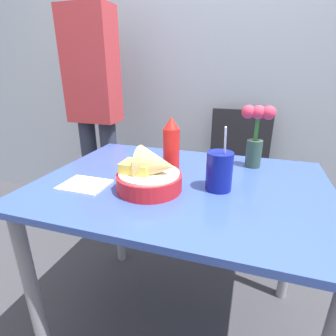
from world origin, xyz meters
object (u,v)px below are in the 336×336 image
(chair_far_window, at_px, (237,166))
(person_standing, at_px, (94,97))
(flower_vase, at_px, (256,133))
(ketchup_bottle, at_px, (171,145))
(food_basket, at_px, (151,175))
(drink_cup, at_px, (219,172))

(chair_far_window, distance_m, person_standing, 1.06)
(chair_far_window, xyz_separation_m, flower_vase, (0.09, -0.61, 0.37))
(chair_far_window, relative_size, ketchup_bottle, 4.01)
(flower_vase, bearing_deg, food_basket, -132.88)
(flower_vase, bearing_deg, drink_cup, -111.43)
(chair_far_window, bearing_deg, person_standing, -165.97)
(drink_cup, height_order, person_standing, person_standing)
(food_basket, height_order, flower_vase, flower_vase)
(drink_cup, bearing_deg, chair_far_window, 88.68)
(ketchup_bottle, xyz_separation_m, flower_vase, (0.33, 0.14, 0.04))
(ketchup_bottle, bearing_deg, flower_vase, 23.14)
(drink_cup, xyz_separation_m, person_standing, (-0.91, 0.66, 0.16))
(ketchup_bottle, relative_size, person_standing, 0.13)
(drink_cup, relative_size, person_standing, 0.14)
(flower_vase, height_order, person_standing, person_standing)
(drink_cup, bearing_deg, person_standing, 144.03)
(food_basket, bearing_deg, flower_vase, 47.12)
(food_basket, height_order, ketchup_bottle, ketchup_bottle)
(ketchup_bottle, xyz_separation_m, drink_cup, (0.22, -0.14, -0.04))
(ketchup_bottle, relative_size, flower_vase, 0.85)
(flower_vase, bearing_deg, chair_far_window, 98.26)
(chair_far_window, height_order, food_basket, food_basket)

